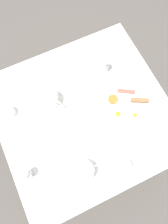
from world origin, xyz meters
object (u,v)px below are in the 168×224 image
(teapot_near, at_px, (83,171))
(knife_by_plate, at_px, (88,53))
(breakfast_plate, at_px, (126,105))
(salt_grinder, at_px, (106,64))
(spoon_for_tea, at_px, (19,136))
(teacup_with_saucer_left, at_px, (167,148))
(creamer_jug, at_px, (8,112))
(pepper_grinder, at_px, (26,174))
(fork_by_plate, at_px, (79,126))
(water_glass_tall, at_px, (123,167))
(teapot_far, at_px, (49,98))

(teapot_near, xyz_separation_m, knife_by_plate, (-0.35, -0.66, -0.05))
(breakfast_plate, xyz_separation_m, salt_grinder, (0.01, -0.27, 0.06))
(salt_grinder, xyz_separation_m, spoon_for_tea, (0.64, 0.18, -0.06))
(teacup_with_saucer_left, bearing_deg, knife_by_plate, -80.55)
(teapot_near, distance_m, creamer_jug, 0.55)
(creamer_jug, bearing_deg, pepper_grinder, 86.82)
(teapot_near, bearing_deg, spoon_for_tea, 129.26)
(breakfast_plate, bearing_deg, teapot_near, 31.23)
(fork_by_plate, xyz_separation_m, spoon_for_tea, (0.33, -0.09, 0.00))
(knife_by_plate, bearing_deg, teacup_with_saucer_left, 99.45)
(pepper_grinder, bearing_deg, fork_by_plate, -160.20)
(breakfast_plate, xyz_separation_m, teacup_with_saucer_left, (-0.07, 0.33, 0.02))
(salt_grinder, bearing_deg, teapot_near, 52.72)
(water_glass_tall, bearing_deg, breakfast_plate, -122.38)
(creamer_jug, xyz_separation_m, salt_grinder, (-0.64, -0.02, 0.03))
(fork_by_plate, bearing_deg, creamer_jug, -36.06)
(salt_grinder, bearing_deg, breakfast_plate, 91.48)
(teapot_far, xyz_separation_m, knife_by_plate, (-0.35, -0.21, -0.05))
(water_glass_tall, distance_m, knife_by_plate, 0.75)
(breakfast_plate, bearing_deg, teacup_with_saucer_left, 102.60)
(water_glass_tall, xyz_separation_m, salt_grinder, (-0.19, -0.58, 0.02))
(pepper_grinder, height_order, spoon_for_tea, pepper_grinder)
(water_glass_tall, bearing_deg, teapot_far, -68.92)
(breakfast_plate, height_order, water_glass_tall, water_glass_tall)
(salt_grinder, height_order, spoon_for_tea, salt_grinder)
(teapot_near, xyz_separation_m, water_glass_tall, (-0.20, 0.07, -0.01))
(teapot_near, height_order, water_glass_tall, teapot_near)
(knife_by_plate, bearing_deg, teapot_far, 30.55)
(teapot_far, bearing_deg, breakfast_plate, -149.78)
(breakfast_plate, height_order, teapot_near, teapot_near)
(water_glass_tall, relative_size, pepper_grinder, 0.72)
(breakfast_plate, bearing_deg, teapot_far, -28.31)
(teapot_near, distance_m, teapot_far, 0.46)
(creamer_jug, distance_m, knife_by_plate, 0.62)
(water_glass_tall, distance_m, creamer_jug, 0.72)
(teapot_far, distance_m, water_glass_tall, 0.57)
(water_glass_tall, height_order, spoon_for_tea, water_glass_tall)
(creamer_jug, bearing_deg, spoon_for_tea, 91.22)
(teapot_far, relative_size, spoon_for_tea, 1.55)
(breakfast_plate, xyz_separation_m, spoon_for_tea, (0.65, -0.10, -0.01))
(pepper_grinder, relative_size, fork_by_plate, 0.88)
(teapot_far, relative_size, pepper_grinder, 1.42)
(breakfast_plate, bearing_deg, creamer_jug, -20.91)
(teapot_far, bearing_deg, spoon_for_tea, 84.54)
(fork_by_plate, distance_m, spoon_for_tea, 0.35)
(teapot_near, bearing_deg, water_glass_tall, -16.53)
(fork_by_plate, relative_size, spoon_for_tea, 1.24)
(water_glass_tall, bearing_deg, pepper_grinder, -21.39)
(creamer_jug, xyz_separation_m, spoon_for_tea, (-0.00, 0.15, -0.03))
(teapot_far, distance_m, spoon_for_tea, 0.28)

